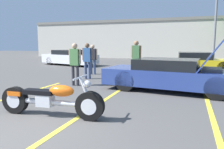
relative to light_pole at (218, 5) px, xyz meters
The scene contains 13 objects.
parking_stripe_foreground 17.49m from the light_pole, 114.90° to the right, with size 0.12×5.72×0.01m, color yellow.
parking_stripe_middle 16.54m from the light_pole, 105.53° to the right, with size 0.12×5.72×0.01m, color yellow.
parking_stripe_back 16.05m from the light_pole, 95.24° to the right, with size 0.12×5.72×0.01m, color yellow.
far_building 8.21m from the light_pole, 129.55° to the left, with size 32.00×4.20×4.40m.
light_pole is the anchor object (origin of this frame).
motorcycle 17.42m from the light_pole, 106.75° to the right, with size 2.53×0.70×0.95m.
show_car_hood_open 13.28m from the light_pole, 101.40° to the right, with size 4.81×2.26×2.11m.
parked_car_left_row 12.73m from the light_pole, 153.98° to the right, with size 4.82×2.79×1.17m.
parked_car_mid_row 7.62m from the light_pole, 104.10° to the right, with size 4.20×2.17×1.15m.
spectator_near_motorcycle 12.28m from the light_pole, 126.11° to the right, with size 0.52×0.21×1.60m.
spectator_by_show_car 13.28m from the light_pole, 120.43° to the right, with size 0.52×0.22×1.68m.
spectator_midground 11.01m from the light_pole, 115.74° to the right, with size 0.52×0.24×1.80m.
spectator_far_lot 14.58m from the light_pole, 115.99° to the right, with size 0.52×0.22×1.67m.
Camera 1 is at (3.05, -2.71, 1.64)m, focal length 35.00 mm.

